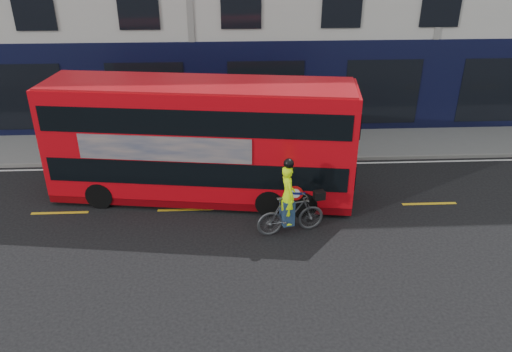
{
  "coord_description": "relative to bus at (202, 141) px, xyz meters",
  "views": [
    {
      "loc": [
        1.59,
        -12.45,
        8.24
      ],
      "look_at": [
        2.27,
        1.3,
        1.27
      ],
      "focal_mm": 35.0,
      "sensor_mm": 36.0,
      "label": 1
    }
  ],
  "objects": [
    {
      "name": "cyclist",
      "position": [
        2.63,
        -2.35,
        -1.21
      ],
      "size": [
        2.14,
        1.03,
        2.44
      ],
      "rotation": [
        0.0,
        0.0,
        0.22
      ],
      "color": "#444649",
      "rests_on": "ground"
    },
    {
      "name": "ground",
      "position": [
        -0.57,
        -2.38,
        -2.02
      ],
      "size": [
        120.0,
        120.0,
        0.0
      ],
      "primitive_type": "plane",
      "color": "black",
      "rests_on": "ground"
    },
    {
      "name": "bus",
      "position": [
        0.0,
        0.0,
        0.0
      ],
      "size": [
        9.98,
        3.52,
        3.94
      ],
      "rotation": [
        0.0,
        0.0,
        -0.14
      ],
      "color": "red",
      "rests_on": "ground"
    },
    {
      "name": "pavement",
      "position": [
        -0.57,
        4.12,
        -1.96
      ],
      "size": [
        60.0,
        3.0,
        0.12
      ],
      "primitive_type": "cube",
      "color": "slate",
      "rests_on": "ground"
    },
    {
      "name": "road_edge_line",
      "position": [
        -0.57,
        2.32,
        -2.02
      ],
      "size": [
        58.0,
        0.1,
        0.01
      ],
      "primitive_type": "cube",
      "color": "silver",
      "rests_on": "ground"
    },
    {
      "name": "lane_dashes",
      "position": [
        -0.57,
        -0.88,
        -2.02
      ],
      "size": [
        58.0,
        0.12,
        0.01
      ],
      "primitive_type": null,
      "color": "gold",
      "rests_on": "ground"
    },
    {
      "name": "kerb",
      "position": [
        -0.57,
        2.62,
        -1.95
      ],
      "size": [
        60.0,
        0.12,
        0.13
      ],
      "primitive_type": "cube",
      "color": "slate",
      "rests_on": "ground"
    }
  ]
}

